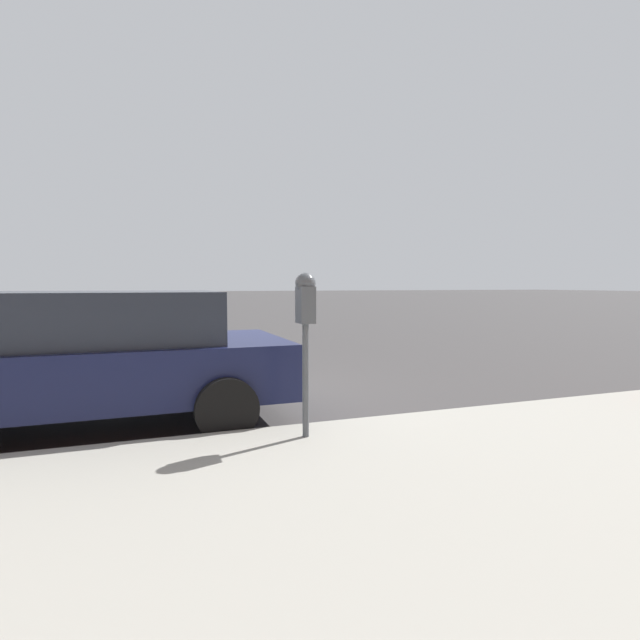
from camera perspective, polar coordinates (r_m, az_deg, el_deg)
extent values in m
plane|color=#3D3A3A|center=(7.20, -14.00, -8.55)|extent=(220.00, 220.00, 0.00)
cylinder|color=#4C5156|center=(4.69, -1.65, -6.90)|extent=(0.06, 0.06, 1.07)
cube|color=#4C5156|center=(4.61, -1.67, 1.74)|extent=(0.20, 0.14, 0.34)
sphere|color=#4C5156|center=(4.60, -1.68, 4.27)|extent=(0.19, 0.19, 0.19)
cube|color=#B21919|center=(4.71, -2.07, 1.27)|extent=(0.01, 0.11, 0.12)
cube|color=black|center=(4.70, -2.08, 2.72)|extent=(0.01, 0.10, 0.08)
cube|color=#14193D|center=(5.99, -24.83, -5.29)|extent=(1.97, 4.24, 0.61)
cube|color=#232833|center=(5.91, -23.37, 0.31)|extent=(1.72, 2.38, 0.56)
cylinder|color=black|center=(5.15, -10.66, -9.92)|extent=(0.23, 0.64, 0.64)
cylinder|color=black|center=(7.02, -13.36, -6.20)|extent=(0.23, 0.64, 0.64)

